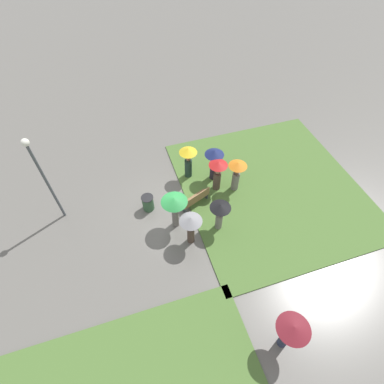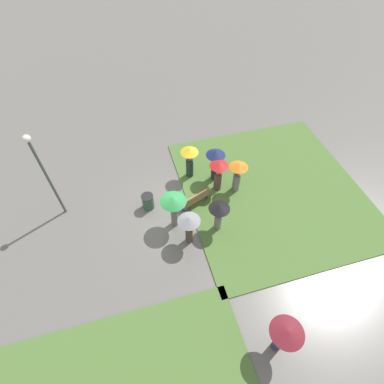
{
  "view_description": "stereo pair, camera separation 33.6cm",
  "coord_description": "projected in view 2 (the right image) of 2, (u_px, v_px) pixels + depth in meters",
  "views": [
    {
      "loc": [
        1.67,
        8.97,
        11.95
      ],
      "look_at": [
        -1.19,
        0.07,
        0.92
      ],
      "focal_mm": 28.0,
      "sensor_mm": 36.0,
      "label": 1
    },
    {
      "loc": [
        1.35,
        9.07,
        11.95
      ],
      "look_at": [
        -1.19,
        0.07,
        0.92
      ],
      "focal_mm": 28.0,
      "sensor_mm": 36.0,
      "label": 2
    }
  ],
  "objects": [
    {
      "name": "ground_plane",
      "position": [
        169.0,
        208.0,
        15.0
      ],
      "size": [
        90.0,
        90.0,
        0.0
      ],
      "primitive_type": "plane",
      "color": "#66635E"
    },
    {
      "name": "lamp_post",
      "position": [
        43.0,
        168.0,
        12.53
      ],
      "size": [
        0.32,
        0.32,
        4.78
      ],
      "color": "#474C51",
      "rests_on": "ground_plane"
    },
    {
      "name": "crowd_person_yellow",
      "position": [
        190.0,
        158.0,
        15.42
      ],
      "size": [
        0.93,
        0.93,
        2.0
      ],
      "rotation": [
        0.0,
        0.0,
        0.68
      ],
      "color": "#1E3328",
      "rests_on": "ground_plane"
    },
    {
      "name": "crowd_person_red",
      "position": [
        218.0,
        173.0,
        14.88
      ],
      "size": [
        0.94,
        0.94,
        1.92
      ],
      "rotation": [
        0.0,
        0.0,
        4.13
      ],
      "color": "#47382D",
      "rests_on": "ground_plane"
    },
    {
      "name": "lone_walker_mid_plaza",
      "position": [
        284.0,
        336.0,
        9.86
      ],
      "size": [
        1.15,
        1.15,
        1.9
      ],
      "rotation": [
        0.0,
        0.0,
        4.81
      ],
      "color": "#282D47",
      "rests_on": "ground_plane"
    },
    {
      "name": "crowd_person_orange",
      "position": [
        238.0,
        174.0,
        14.82
      ],
      "size": [
        0.93,
        0.93,
        1.91
      ],
      "rotation": [
        0.0,
        0.0,
        1.19
      ],
      "color": "slate",
      "rests_on": "ground_plane"
    },
    {
      "name": "lawn_patch_near",
      "position": [
        272.0,
        189.0,
        15.74
      ],
      "size": [
        9.02,
        9.67,
        0.06
      ],
      "color": "#4C7033",
      "rests_on": "ground_plane"
    },
    {
      "name": "crowd_person_black",
      "position": [
        219.0,
        213.0,
        13.28
      ],
      "size": [
        0.95,
        0.95,
        1.74
      ],
      "rotation": [
        0.0,
        0.0,
        4.26
      ],
      "color": "slate",
      "rests_on": "ground_plane"
    },
    {
      "name": "crowd_person_green",
      "position": [
        173.0,
        204.0,
        13.2
      ],
      "size": [
        1.19,
        1.19,
        1.99
      ],
      "rotation": [
        0.0,
        0.0,
        5.26
      ],
      "color": "slate",
      "rests_on": "ground_plane"
    },
    {
      "name": "crowd_person_navy",
      "position": [
        215.0,
        160.0,
        15.21
      ],
      "size": [
        0.99,
        0.99,
        2.0
      ],
      "rotation": [
        0.0,
        0.0,
        3.99
      ],
      "color": "#2D2333",
      "rests_on": "ground_plane"
    },
    {
      "name": "park_bench",
      "position": [
        196.0,
        199.0,
        14.76
      ],
      "size": [
        1.62,
        0.97,
        0.9
      ],
      "rotation": [
        0.0,
        0.0,
        0.38
      ],
      "color": "brown",
      "rests_on": "ground_plane"
    },
    {
      "name": "crowd_person_grey",
      "position": [
        189.0,
        224.0,
        12.78
      ],
      "size": [
        0.99,
        0.99,
        1.8
      ],
      "rotation": [
        0.0,
        0.0,
        3.35
      ],
      "color": "#47382D",
      "rests_on": "ground_plane"
    },
    {
      "name": "trash_bin",
      "position": [
        148.0,
        202.0,
        14.7
      ],
      "size": [
        0.6,
        0.6,
        0.85
      ],
      "color": "#335638",
      "rests_on": "ground_plane"
    }
  ]
}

